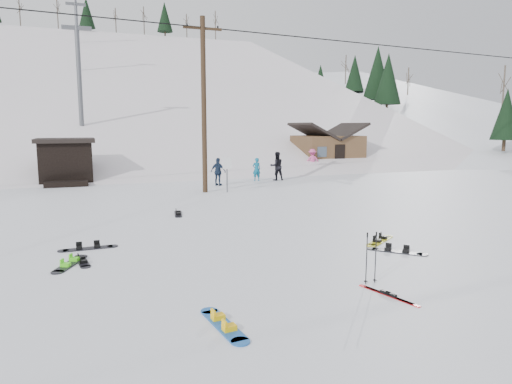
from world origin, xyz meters
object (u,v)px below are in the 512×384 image
object	(u,v)px
hero_snowboard	(224,324)
hero_skis	(388,295)
cabin	(327,150)
utility_pole	(204,103)

from	to	relation	value
hero_snowboard	hero_skis	bearing A→B (deg)	-93.72
cabin	hero_skis	distance (m)	29.13
hero_snowboard	cabin	bearing A→B (deg)	-39.31
utility_pole	hero_skis	bearing A→B (deg)	-90.64
cabin	hero_skis	world-z (taller)	cabin
utility_pole	hero_snowboard	world-z (taller)	utility_pole
utility_pole	cabin	distance (m)	16.71
cabin	hero_skis	xyz separation A→B (m)	(-13.18, -25.94, -1.46)
utility_pole	hero_snowboard	bearing A→B (deg)	-103.25
utility_pole	hero_skis	distance (m)	16.61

